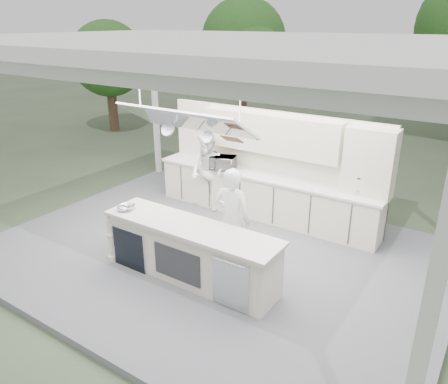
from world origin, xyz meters
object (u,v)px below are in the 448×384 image
Objects in this scene: head_chef at (232,220)px; sous_chef at (207,172)px; back_counter at (264,195)px; demo_island at (189,252)px.

sous_chef is at bearing -48.64° from head_chef.
back_counter is 2.28m from head_chef.
demo_island is 1.79× the size of sous_chef.
back_counter is 2.82× the size of head_chef.
sous_chef is (-1.81, 1.81, -0.03)m from head_chef.
back_counter is at bearing -78.54° from head_chef.
sous_chef reaches higher than demo_island.
demo_island is 1.72× the size of head_chef.
sous_chef reaches higher than back_counter.
demo_island is 2.86m from sous_chef.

